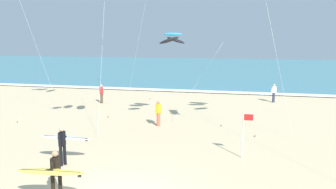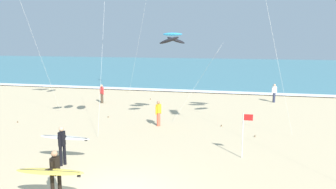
# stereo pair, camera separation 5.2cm
# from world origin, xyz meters

# --- Properties ---
(ocean_water) EXTENTS (160.00, 60.00, 0.08)m
(ocean_water) POSITION_xyz_m (0.00, 53.10, 0.04)
(ocean_water) COLOR teal
(ocean_water) RESTS_ON ground
(shoreline_foam) EXTENTS (160.00, 1.53, 0.01)m
(shoreline_foam) POSITION_xyz_m (0.00, 23.40, 0.09)
(shoreline_foam) COLOR white
(shoreline_foam) RESTS_ON ocean_water
(surfer_lead) EXTENTS (2.25, 1.06, 1.71)m
(surfer_lead) POSITION_xyz_m (-3.45, 2.38, 1.04)
(surfer_lead) COLOR black
(surfer_lead) RESTS_ON ground
(surfer_trailing) EXTENTS (2.34, 1.03, 1.71)m
(surfer_trailing) POSITION_xyz_m (-1.98, -0.74, 1.05)
(surfer_trailing) COLOR black
(surfer_trailing) RESTS_ON ground
(kite_arc_cobalt_mid) EXTENTS (3.75, 2.57, 5.74)m
(kite_arc_cobalt_mid) POSITION_xyz_m (-0.41, 10.22, 5.39)
(kite_arc_cobalt_mid) COLOR black
(kite_arc_cobalt_mid) RESTS_ON ground
(bystander_white_top) EXTENTS (0.44, 0.32, 1.59)m
(bystander_white_top) POSITION_xyz_m (6.47, 19.28, 0.81)
(bystander_white_top) COLOR #2D334C
(bystander_white_top) RESTS_ON ground
(bystander_yellow_top) EXTENTS (0.31, 0.45, 1.59)m
(bystander_yellow_top) POSITION_xyz_m (-1.13, 9.43, 0.81)
(bystander_yellow_top) COLOR #D8593F
(bystander_yellow_top) RESTS_ON ground
(bystander_red_top) EXTENTS (0.43, 0.32, 1.59)m
(bystander_red_top) POSITION_xyz_m (-7.72, 15.52, 0.81)
(bystander_red_top) COLOR #4C3D2D
(bystander_red_top) RESTS_ON ground
(lifeguard_flag) EXTENTS (0.44, 0.05, 2.10)m
(lifeguard_flag) POSITION_xyz_m (4.08, 4.90, 1.27)
(lifeguard_flag) COLOR silver
(lifeguard_flag) RESTS_ON ground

